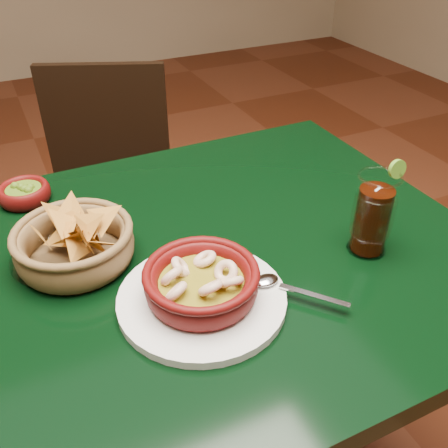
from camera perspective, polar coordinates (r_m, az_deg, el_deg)
name	(u,v)px	position (r m, az deg, el deg)	size (l,w,h in m)	color
dining_table	(149,310)	(0.92, -8.60, -9.72)	(1.20, 0.80, 0.75)	black
dining_chair	(110,199)	(1.59, -12.91, 2.83)	(0.51, 0.51, 0.85)	black
shrimp_plate	(202,287)	(0.76, -2.55, -7.16)	(0.32, 0.26, 0.08)	silver
chip_basket	(75,244)	(0.87, -16.68, -2.17)	(0.23, 0.23, 0.13)	brown
guacamole_ramekin	(24,193)	(1.08, -21.85, 3.30)	(0.12, 0.12, 0.04)	#470707
cola_drink	(373,215)	(0.87, 16.64, 1.00)	(0.15, 0.15, 0.17)	white
glass_ashtray	(49,260)	(0.88, -19.38, -3.92)	(0.13, 0.13, 0.03)	white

